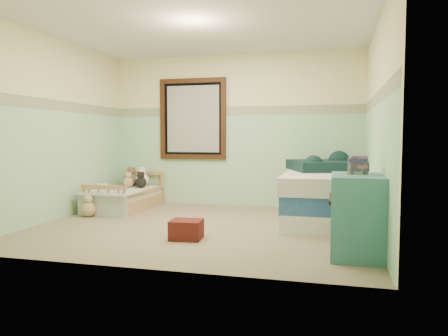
% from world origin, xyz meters
% --- Properties ---
extents(floor, '(4.20, 3.60, 0.02)m').
position_xyz_m(floor, '(0.00, 0.00, -0.01)').
color(floor, '#82745C').
rests_on(floor, ground).
extents(ceiling, '(4.20, 3.60, 0.02)m').
position_xyz_m(ceiling, '(0.00, 0.00, 2.51)').
color(ceiling, silver).
rests_on(ceiling, wall_back).
extents(wall_back, '(4.20, 0.04, 2.50)m').
position_xyz_m(wall_back, '(0.00, 1.80, 1.25)').
color(wall_back, beige).
rests_on(wall_back, floor).
extents(wall_front, '(4.20, 0.04, 2.50)m').
position_xyz_m(wall_front, '(0.00, -1.80, 1.25)').
color(wall_front, beige).
rests_on(wall_front, floor).
extents(wall_left, '(0.04, 3.60, 2.50)m').
position_xyz_m(wall_left, '(-2.10, 0.00, 1.25)').
color(wall_left, beige).
rests_on(wall_left, floor).
extents(wall_right, '(0.04, 3.60, 2.50)m').
position_xyz_m(wall_right, '(2.10, 0.00, 1.25)').
color(wall_right, beige).
rests_on(wall_right, floor).
extents(wainscot_mint, '(4.20, 0.01, 1.50)m').
position_xyz_m(wainscot_mint, '(0.00, 1.79, 0.75)').
color(wainscot_mint, '#92CF9F').
rests_on(wainscot_mint, floor).
extents(border_strip, '(4.20, 0.01, 0.15)m').
position_xyz_m(border_strip, '(0.00, 1.79, 1.57)').
color(border_strip, '#42624C').
rests_on(border_strip, wall_back).
extents(window_frame, '(1.16, 0.06, 1.36)m').
position_xyz_m(window_frame, '(-0.70, 1.76, 1.45)').
color(window_frame, black).
rests_on(window_frame, wall_back).
extents(window_blinds, '(0.92, 0.01, 1.12)m').
position_xyz_m(window_blinds, '(-0.70, 1.77, 1.45)').
color(window_blinds, '#B4B4AF').
rests_on(window_blinds, window_frame).
extents(toddler_bed_frame, '(0.72, 1.43, 0.18)m').
position_xyz_m(toddler_bed_frame, '(-1.59, 1.05, 0.09)').
color(toddler_bed_frame, '#95623F').
rests_on(toddler_bed_frame, floor).
extents(toddler_mattress, '(0.66, 1.37, 0.12)m').
position_xyz_m(toddler_mattress, '(-1.59, 1.05, 0.24)').
color(toddler_mattress, silver).
rests_on(toddler_mattress, toddler_bed_frame).
extents(patchwork_quilt, '(0.78, 0.72, 0.03)m').
position_xyz_m(patchwork_quilt, '(-1.59, 0.60, 0.32)').
color(patchwork_quilt, '#7BA6BC').
rests_on(patchwork_quilt, toddler_mattress).
extents(plush_bed_brown, '(0.22, 0.22, 0.22)m').
position_xyz_m(plush_bed_brown, '(-1.74, 1.55, 0.41)').
color(plush_bed_brown, brown).
rests_on(plush_bed_brown, toddler_mattress).
extents(plush_bed_white, '(0.22, 0.22, 0.22)m').
position_xyz_m(plush_bed_white, '(-1.54, 1.55, 0.42)').
color(plush_bed_white, silver).
rests_on(plush_bed_white, toddler_mattress).
extents(plush_bed_tan, '(0.18, 0.18, 0.18)m').
position_xyz_m(plush_bed_tan, '(-1.69, 1.33, 0.39)').
color(plush_bed_tan, tan).
rests_on(plush_bed_tan, toddler_mattress).
extents(plush_bed_dark, '(0.18, 0.18, 0.18)m').
position_xyz_m(plush_bed_dark, '(-1.46, 1.33, 0.40)').
color(plush_bed_dark, black).
rests_on(plush_bed_dark, toddler_mattress).
extents(plush_floor_cream, '(0.28, 0.28, 0.28)m').
position_xyz_m(plush_floor_cream, '(-1.95, 0.95, 0.14)').
color(plush_floor_cream, white).
rests_on(plush_floor_cream, floor).
extents(plush_floor_tan, '(0.22, 0.22, 0.22)m').
position_xyz_m(plush_floor_tan, '(-1.77, 0.26, 0.11)').
color(plush_floor_tan, tan).
rests_on(plush_floor_tan, floor).
extents(twin_bed_frame, '(1.09, 2.18, 0.22)m').
position_xyz_m(twin_bed_frame, '(1.55, 0.92, 0.11)').
color(twin_bed_frame, white).
rests_on(twin_bed_frame, floor).
extents(twin_boxspring, '(1.09, 2.18, 0.22)m').
position_xyz_m(twin_boxspring, '(1.55, 0.92, 0.33)').
color(twin_boxspring, navy).
rests_on(twin_boxspring, twin_bed_frame).
extents(twin_mattress, '(1.13, 2.23, 0.22)m').
position_xyz_m(twin_mattress, '(1.55, 0.92, 0.55)').
color(twin_mattress, silver).
rests_on(twin_mattress, twin_boxspring).
extents(teal_blanket, '(1.20, 1.24, 0.14)m').
position_xyz_m(teal_blanket, '(1.50, 1.22, 0.73)').
color(teal_blanket, black).
rests_on(teal_blanket, twin_mattress).
extents(dresser, '(0.49, 0.78, 0.78)m').
position_xyz_m(dresser, '(1.85, -0.87, 0.39)').
color(dresser, '#41757C').
rests_on(dresser, floor).
extents(book_stack, '(0.18, 0.16, 0.16)m').
position_xyz_m(book_stack, '(1.85, -0.80, 0.86)').
color(book_stack, brown).
rests_on(book_stack, dresser).
extents(red_pillow, '(0.37, 0.33, 0.21)m').
position_xyz_m(red_pillow, '(0.04, -0.68, 0.11)').
color(red_pillow, maroon).
rests_on(red_pillow, floor).
extents(floor_book, '(0.30, 0.24, 0.03)m').
position_xyz_m(floor_book, '(-0.24, -0.01, 0.01)').
color(floor_book, '#F3B446').
rests_on(floor_book, floor).
extents(extra_plush_0, '(0.17, 0.17, 0.17)m').
position_xyz_m(extra_plush_0, '(-1.47, 1.35, 0.39)').
color(extra_plush_0, brown).
rests_on(extra_plush_0, toddler_mattress).
extents(extra_plush_1, '(0.21, 0.21, 0.21)m').
position_xyz_m(extra_plush_1, '(-1.76, 1.57, 0.41)').
color(extra_plush_1, white).
rests_on(extra_plush_1, toddler_mattress).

